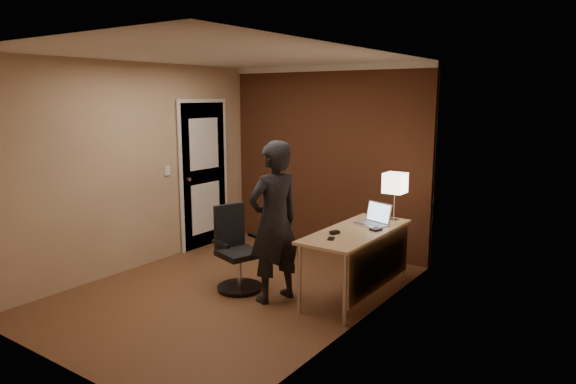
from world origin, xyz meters
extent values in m
plane|color=brown|center=(0.00, 0.00, 0.00)|extent=(4.00, 4.00, 0.00)
plane|color=white|center=(0.00, 0.00, 2.50)|extent=(4.00, 4.00, 0.00)
plane|color=tan|center=(0.00, 2.00, 1.25)|extent=(3.00, 0.00, 3.00)
plane|color=tan|center=(0.00, -2.00, 1.25)|extent=(3.00, 0.00, 3.00)
plane|color=tan|center=(-1.50, 0.00, 1.25)|extent=(0.00, 4.00, 4.00)
plane|color=tan|center=(1.50, 0.00, 1.25)|extent=(0.00, 4.00, 4.00)
cube|color=brown|center=(0.00, 1.97, 1.25)|extent=(2.98, 0.06, 2.50)
cube|color=silver|center=(0.00, 1.96, 2.46)|extent=(3.00, 0.08, 0.08)
cube|color=silver|center=(0.00, -1.96, 2.46)|extent=(3.00, 0.08, 0.08)
cube|color=silver|center=(-1.46, 0.00, 2.46)|extent=(0.08, 4.00, 0.08)
cube|color=silver|center=(1.46, 0.00, 2.46)|extent=(0.08, 4.00, 0.08)
cube|color=silver|center=(-1.48, 1.10, 1.00)|extent=(0.05, 0.82, 2.02)
cube|color=silver|center=(-1.46, 1.10, 1.00)|extent=(0.02, 0.92, 2.12)
cylinder|color=silver|center=(-1.43, 0.77, 1.00)|extent=(0.05, 0.05, 0.05)
cube|color=silver|center=(-1.49, 0.45, 1.15)|extent=(0.02, 0.08, 0.12)
cube|color=tan|center=(1.18, 0.60, 0.71)|extent=(0.60, 1.50, 0.03)
cube|color=tan|center=(1.46, 0.60, 0.43)|extent=(0.02, 1.38, 0.54)
cylinder|color=silver|center=(0.93, -0.09, 0.35)|extent=(0.04, 0.04, 0.70)
cylinder|color=silver|center=(0.93, 1.29, 0.35)|extent=(0.04, 0.04, 0.70)
cylinder|color=silver|center=(1.43, -0.09, 0.35)|extent=(0.04, 0.04, 0.70)
cylinder|color=silver|center=(1.43, 1.29, 0.35)|extent=(0.04, 0.04, 0.70)
cube|color=silver|center=(1.33, 1.21, 0.74)|extent=(0.11, 0.11, 0.01)
cylinder|color=silver|center=(1.33, 1.21, 0.90)|extent=(0.01, 0.01, 0.30)
cube|color=white|center=(1.33, 1.21, 1.16)|extent=(0.22, 0.22, 0.22)
cube|color=silver|center=(1.21, 0.88, 0.74)|extent=(0.38, 0.32, 0.01)
cube|color=silver|center=(1.25, 0.99, 0.85)|extent=(0.33, 0.15, 0.22)
cube|color=#B2CCF2|center=(1.25, 0.98, 0.85)|extent=(0.30, 0.13, 0.19)
cube|color=gray|center=(1.21, 0.87, 0.75)|extent=(0.31, 0.21, 0.00)
cube|color=black|center=(1.07, 0.33, 0.75)|extent=(0.09, 0.11, 0.03)
cube|color=black|center=(1.14, 0.15, 0.73)|extent=(0.10, 0.13, 0.01)
cube|color=black|center=(1.35, 0.70, 0.74)|extent=(0.12, 0.13, 0.02)
cylinder|color=black|center=(0.05, 0.05, 0.04)|extent=(0.49, 0.49, 0.03)
cylinder|color=silver|center=(0.05, 0.05, 0.22)|extent=(0.05, 0.05, 0.37)
cube|color=black|center=(0.05, 0.05, 0.42)|extent=(0.51, 0.51, 0.06)
cube|color=black|center=(-0.13, 0.11, 0.69)|extent=(0.15, 0.37, 0.49)
cube|color=black|center=(0.12, 0.27, 0.57)|extent=(0.30, 0.13, 0.04)
cube|color=black|center=(-0.01, -0.17, 0.57)|extent=(0.30, 0.13, 0.04)
imported|color=black|center=(0.52, 0.05, 0.83)|extent=(0.56, 0.70, 1.67)
camera|label=1|loc=(3.54, -4.03, 2.10)|focal=32.00mm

